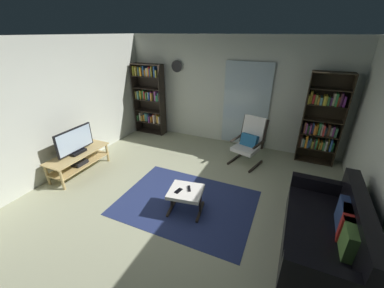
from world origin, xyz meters
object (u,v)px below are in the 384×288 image
object	(u,v)px
ottoman	(186,194)
wall_clock	(177,66)
tv_stand	(79,159)
bookshelf_near_sofa	(321,122)
cell_phone	(178,191)
tv_remote	(189,189)
bookshelf_near_tv	(149,97)
lounge_armchair	(250,140)
television	(75,142)
leather_sofa	(327,233)

from	to	relation	value
ottoman	wall_clock	bearing A→B (deg)	118.99
tv_stand	bookshelf_near_sofa	size ratio (longest dim) A/B	0.65
ottoman	cell_phone	size ratio (longest dim) A/B	4.21
bookshelf_near_sofa	cell_phone	world-z (taller)	bookshelf_near_sofa
tv_stand	tv_remote	xyz separation A→B (m)	(2.53, -0.12, 0.11)
ottoman	wall_clock	world-z (taller)	wall_clock
bookshelf_near_tv	lounge_armchair	world-z (taller)	bookshelf_near_tv
bookshelf_near_tv	ottoman	world-z (taller)	bookshelf_near_tv
television	cell_phone	world-z (taller)	television
television	leather_sofa	world-z (taller)	television
leather_sofa	tv_stand	bearing A→B (deg)	177.94
lounge_armchair	tv_remote	xyz separation A→B (m)	(-0.54, -1.97, -0.13)
tv_stand	tv_remote	size ratio (longest dim) A/B	8.86
tv_stand	ottoman	world-z (taller)	tv_stand
lounge_armchair	tv_remote	world-z (taller)	lounge_armchair
bookshelf_near_sofa	cell_phone	size ratio (longest dim) A/B	13.92
tv_stand	cell_phone	bearing A→B (deg)	-5.71
ottoman	cell_phone	xyz separation A→B (m)	(-0.09, -0.06, 0.07)
bookshelf_near_sofa	ottoman	xyz separation A→B (m)	(-1.91, -2.67, -0.60)
leather_sofa	wall_clock	world-z (taller)	wall_clock
ottoman	wall_clock	distance (m)	3.58
tv_remote	cell_phone	xyz separation A→B (m)	(-0.13, -0.12, -0.00)
leather_sofa	cell_phone	distance (m)	2.10
wall_clock	tv_remote	bearing A→B (deg)	-59.96
tv_remote	cell_phone	bearing A→B (deg)	-167.90
tv_stand	tv_remote	world-z (taller)	tv_stand
bookshelf_near_sofa	cell_phone	bearing A→B (deg)	-126.27
television	tv_stand	bearing A→B (deg)	-110.97
bookshelf_near_tv	wall_clock	xyz separation A→B (m)	(0.78, 0.17, 0.82)
bookshelf_near_tv	leather_sofa	size ratio (longest dim) A/B	1.06
ottoman	leather_sofa	bearing A→B (deg)	0.48
lounge_armchair	cell_phone	distance (m)	2.19
lounge_armchair	ottoman	bearing A→B (deg)	-105.92
tv_remote	bookshelf_near_tv	bearing A→B (deg)	103.15
tv_stand	leather_sofa	bearing A→B (deg)	-2.06
leather_sofa	cell_phone	size ratio (longest dim) A/B	12.83
wall_clock	tv_stand	bearing A→B (deg)	-109.21
television	tv_remote	xyz separation A→B (m)	(2.53, -0.13, -0.28)
tv_stand	tv_remote	bearing A→B (deg)	-2.80
ottoman	bookshelf_near_tv	bearing A→B (deg)	131.48
bookshelf_near_tv	tv_remote	size ratio (longest dim) A/B	13.17
bookshelf_near_tv	bookshelf_near_sofa	xyz separation A→B (m)	(4.26, 0.02, -0.11)
bookshelf_near_sofa	tv_stand	bearing A→B (deg)	-150.45
leather_sofa	lounge_armchair	bearing A→B (deg)	125.44
television	wall_clock	bearing A→B (deg)	70.79
leather_sofa	cell_phone	xyz separation A→B (m)	(-2.10, -0.08, 0.09)
tv_remote	cell_phone	size ratio (longest dim) A/B	1.03
leather_sofa	tv_remote	distance (m)	1.97
bookshelf_near_tv	tv_remote	world-z (taller)	bookshelf_near_tv
bookshelf_near_sofa	ottoman	world-z (taller)	bookshelf_near_sofa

